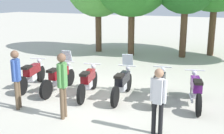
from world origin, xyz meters
TOP-DOWN VIEW (x-y plane):
  - ground_plane at (0.00, 0.00)m, footprint 80.00×80.00m
  - motorcycle_0 at (-2.86, -0.25)m, footprint 0.79×2.14m
  - motorcycle_1 at (-1.72, -0.21)m, footprint 0.62×2.19m
  - motorcycle_2 at (-0.58, -0.17)m, footprint 0.74×2.16m
  - motorcycle_3 at (0.56, 0.08)m, footprint 0.62×2.19m
  - motorcycle_4 at (1.71, 0.41)m, footprint 0.62×2.19m
  - motorcycle_5 at (2.84, 0.41)m, footprint 0.78×2.15m
  - person_0 at (-1.91, -2.03)m, footprint 0.30×0.40m
  - person_1 at (2.29, -1.92)m, footprint 0.40×0.23m
  - person_2 at (-0.30, -2.05)m, footprint 0.27×0.41m

SIDE VIEW (x-z plane):
  - ground_plane at x=0.00m, z-range 0.00..0.00m
  - motorcycle_0 at x=-2.86m, z-range 0.01..1.00m
  - motorcycle_2 at x=-0.58m, z-range 0.01..1.00m
  - motorcycle_4 at x=1.71m, z-range 0.01..1.00m
  - motorcycle_5 at x=2.84m, z-range 0.01..1.00m
  - motorcycle_1 at x=-1.72m, z-range -0.17..1.20m
  - motorcycle_3 at x=0.56m, z-range -0.17..1.20m
  - person_1 at x=2.29m, z-range 0.13..1.78m
  - person_0 at x=-1.91m, z-range 0.16..1.93m
  - person_2 at x=-0.30m, z-range 0.17..1.99m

